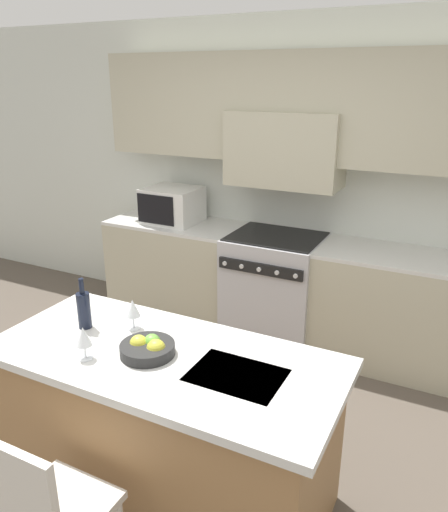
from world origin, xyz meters
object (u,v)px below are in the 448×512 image
Objects in this scene: island_chair at (44,511)px; wine_glass_far at (133,309)px; wine_bottle at (84,309)px; range_stove at (274,287)px; wine_glass_near at (84,337)px; fruit_bowl at (148,348)px; microwave at (172,205)px.

island_chair is 5.26× the size of wine_glass_far.
wine_bottle is at bearing -156.37° from wine_glass_far.
range_stove is 5.42× the size of wine_glass_near.
wine_bottle is (-0.45, 0.80, 0.47)m from island_chair.
fruit_bowl is (0.48, -0.08, -0.08)m from wine_bottle.
wine_glass_near is 1.00× the size of wine_glass_far.
wine_bottle is 1.68× the size of wine_glass_near.
range_stove is 3.23× the size of wine_bottle.
wine_bottle reaches higher than range_stove.
wine_glass_near is 0.32m from fruit_bowl.
range_stove is 2.70m from island_chair.
wine_bottle is at bearing 119.08° from island_chair.
wine_glass_near reaches higher than range_stove.
range_stove is at bearing 85.28° from wine_glass_far.
island_chair is 0.82m from fruit_bowl.
wine_glass_near is at bearing -94.53° from range_stove.
range_stove reaches higher than island_chair.
microwave is 1.66× the size of wine_bottle.
microwave is 2.98m from island_chair.
microwave is 1.75× the size of fruit_bowl.
wine_glass_far is at bearing 23.63° from wine_bottle.
wine_glass_far is (0.02, 0.37, 0.00)m from wine_glass_near.
wine_bottle reaches higher than island_chair.
wine_glass_near is (-0.22, 0.54, 0.48)m from island_chair.
fruit_bowl is (0.03, 0.72, 0.40)m from island_chair.
wine_glass_near and wine_glass_far have the same top height.
microwave reaches higher than wine_bottle.
wine_glass_near reaches higher than fruit_bowl.
range_stove is at bearing 92.36° from fruit_bowl.
wine_glass_far is (0.25, 0.11, 0.01)m from wine_bottle.
wine_glass_far is at bearing 140.47° from fruit_bowl.
range_stove is 5.42× the size of wine_glass_far.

